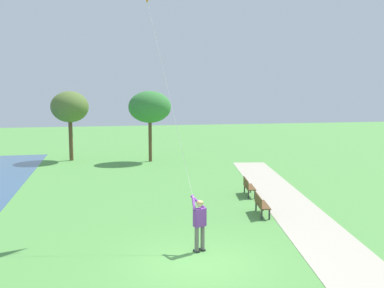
{
  "coord_description": "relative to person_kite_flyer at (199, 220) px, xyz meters",
  "views": [
    {
      "loc": [
        -2.97,
        -11.81,
        5.09
      ],
      "look_at": [
        0.12,
        1.42,
        3.51
      ],
      "focal_mm": 38.41,
      "sensor_mm": 36.0,
      "label": 1
    }
  ],
  "objects": [
    {
      "name": "ground_plane",
      "position": [
        -0.24,
        -0.86,
        -1.05
      ],
      "size": [
        120.0,
        120.0,
        0.0
      ],
      "primitive_type": "plane",
      "color": "#569947"
    },
    {
      "name": "walkway_path",
      "position": [
        4.83,
        1.14,
        -1.04
      ],
      "size": [
        9.0,
        31.8,
        0.02
      ],
      "primitive_type": "cube",
      "rotation": [
        0.0,
        0.0,
        -0.21
      ],
      "color": "#B7AD99",
      "rests_on": "ground"
    },
    {
      "name": "person_kite_flyer",
      "position": [
        0.0,
        0.0,
        0.0
      ],
      "size": [
        0.49,
        0.63,
        1.83
      ],
      "color": "#232328",
      "rests_on": "ground"
    },
    {
      "name": "park_bench_near_walkway",
      "position": [
        3.61,
        3.45,
        -0.54
      ],
      "size": [
        0.74,
        1.56,
        0.88
      ],
      "color": "brown",
      "rests_on": "ground"
    },
    {
      "name": "park_bench_far_walkway",
      "position": [
        4.34,
        6.87,
        -0.54
      ],
      "size": [
        0.74,
        1.56,
        0.88
      ],
      "color": "brown",
      "rests_on": "ground"
    },
    {
      "name": "tree_lakeside_far",
      "position": [
        -5.21,
        21.13,
        3.19
      ],
      "size": [
        2.92,
        3.26,
        5.5
      ],
      "color": "brown",
      "rests_on": "ground"
    },
    {
      "name": "tree_treeline_right",
      "position": [
        0.88,
        19.22,
        3.2
      ],
      "size": [
        3.32,
        2.89,
        5.51
      ],
      "color": "brown",
      "rests_on": "ground"
    }
  ]
}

